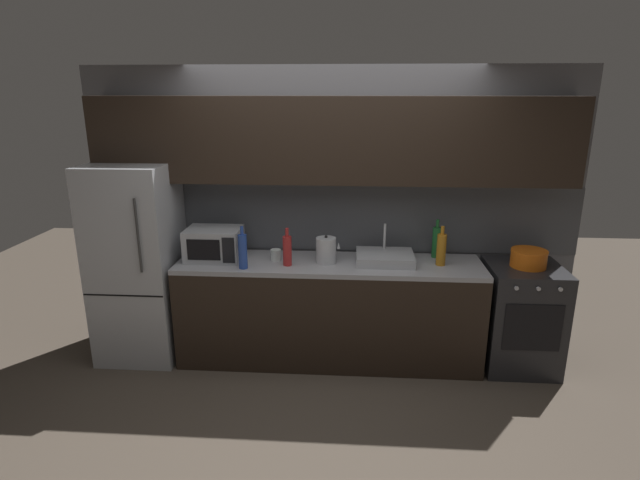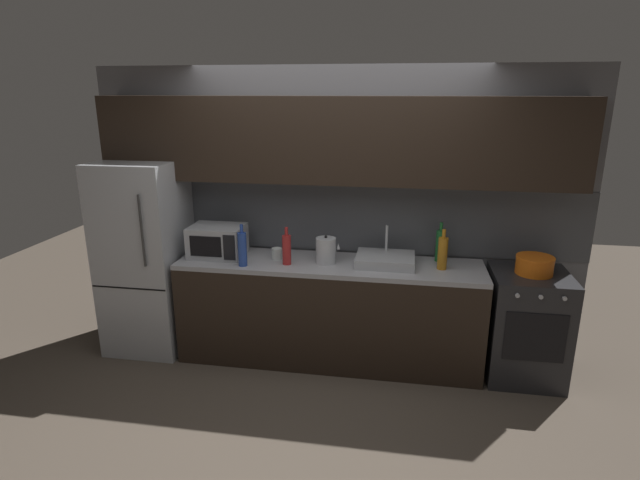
# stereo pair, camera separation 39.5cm
# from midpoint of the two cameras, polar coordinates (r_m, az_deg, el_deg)

# --- Properties ---
(ground_plane) EXTENTS (10.00, 10.00, 0.00)m
(ground_plane) POSITION_cam_midpoint_polar(r_m,az_deg,el_deg) (3.86, -2.85, -19.79)
(ground_plane) COLOR #4C4238
(back_wall) EXTENTS (4.31, 0.44, 2.50)m
(back_wall) POSITION_cam_midpoint_polar(r_m,az_deg,el_deg) (4.37, -1.31, 6.79)
(back_wall) COLOR slate
(back_wall) RESTS_ON ground
(counter_run) EXTENTS (2.57, 0.60, 0.90)m
(counter_run) POSITION_cam_midpoint_polar(r_m,az_deg,el_deg) (4.41, -1.57, -8.10)
(counter_run) COLOR black
(counter_run) RESTS_ON ground
(refrigerator) EXTENTS (0.68, 0.69, 1.72)m
(refrigerator) POSITION_cam_midpoint_polar(r_m,az_deg,el_deg) (4.71, -22.24, -2.40)
(refrigerator) COLOR #ADAFB5
(refrigerator) RESTS_ON ground
(oven_range) EXTENTS (0.60, 0.62, 0.90)m
(oven_range) POSITION_cam_midpoint_polar(r_m,az_deg,el_deg) (4.56, 19.45, -8.24)
(oven_range) COLOR #232326
(oven_range) RESTS_ON ground
(microwave) EXTENTS (0.46, 0.35, 0.27)m
(microwave) POSITION_cam_midpoint_polar(r_m,az_deg,el_deg) (4.42, -14.44, -0.47)
(microwave) COLOR #A8AAAF
(microwave) RESTS_ON counter_run
(sink_basin) EXTENTS (0.48, 0.38, 0.30)m
(sink_basin) POSITION_cam_midpoint_polar(r_m,az_deg,el_deg) (4.24, 4.73, -2.04)
(sink_basin) COLOR #ADAFB5
(sink_basin) RESTS_ON counter_run
(kettle) EXTENTS (0.20, 0.17, 0.24)m
(kettle) POSITION_cam_midpoint_polar(r_m,az_deg,el_deg) (4.20, -1.99, -1.20)
(kettle) COLOR #B7BABF
(kettle) RESTS_ON counter_run
(wine_bottle_amber) EXTENTS (0.08, 0.08, 0.33)m
(wine_bottle_amber) POSITION_cam_midpoint_polar(r_m,az_deg,el_deg) (4.21, 11.00, -1.06)
(wine_bottle_amber) COLOR #B27019
(wine_bottle_amber) RESTS_ON counter_run
(wine_bottle_blue) EXTENTS (0.07, 0.07, 0.35)m
(wine_bottle_blue) POSITION_cam_midpoint_polar(r_m,az_deg,el_deg) (4.13, -11.47, -1.26)
(wine_bottle_blue) COLOR #234299
(wine_bottle_blue) RESTS_ON counter_run
(wine_bottle_red) EXTENTS (0.07, 0.07, 0.32)m
(wine_bottle_red) POSITION_cam_midpoint_polar(r_m,az_deg,el_deg) (4.15, -6.46, -1.19)
(wine_bottle_red) COLOR #A82323
(wine_bottle_red) RESTS_ON counter_run
(wine_bottle_green) EXTENTS (0.07, 0.07, 0.34)m
(wine_bottle_green) POSITION_cam_midpoint_polar(r_m,az_deg,el_deg) (4.40, 10.57, -0.23)
(wine_bottle_green) COLOR #1E6B2D
(wine_bottle_green) RESTS_ON counter_run
(mug_clear) EXTENTS (0.09, 0.09, 0.09)m
(mug_clear) POSITION_cam_midpoint_polar(r_m,az_deg,el_deg) (4.31, -7.66, -1.73)
(mug_clear) COLOR silver
(mug_clear) RESTS_ON counter_run
(cooking_pot) EXTENTS (0.29, 0.29, 0.14)m
(cooking_pot) POSITION_cam_midpoint_polar(r_m,az_deg,el_deg) (4.38, 20.22, -2.00)
(cooking_pot) COLOR orange
(cooking_pot) RESTS_ON oven_range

